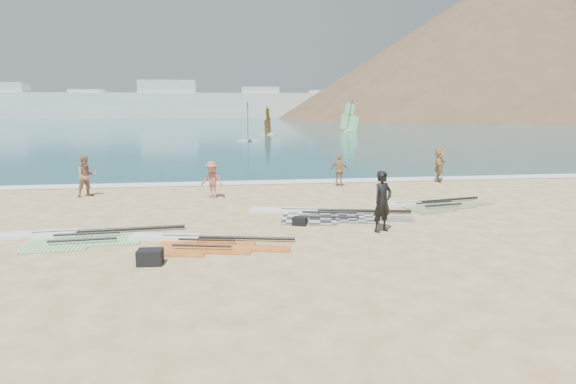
{
  "coord_description": "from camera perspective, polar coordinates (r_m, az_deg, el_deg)",
  "views": [
    {
      "loc": [
        -3.15,
        -12.63,
        4.03
      ],
      "look_at": [
        -0.85,
        4.0,
        1.0
      ],
      "focal_mm": 30.0,
      "sensor_mm": 36.0,
      "label": 1
    }
  ],
  "objects": [
    {
      "name": "beachgoer_back",
      "position": [
        24.34,
        6.13,
        2.56
      ],
      "size": [
        1.02,
        0.82,
        1.62
      ],
      "primitive_type": "imported",
      "rotation": [
        0.0,
        0.0,
        2.61
      ],
      "color": "tan",
      "rests_on": "ground"
    },
    {
      "name": "rig_red",
      "position": [
        14.51,
        -11.15,
        -5.89
      ],
      "size": [
        4.98,
        2.47,
        0.2
      ],
      "rotation": [
        0.0,
        0.0,
        -0.21
      ],
      "color": "red",
      "rests_on": "ground"
    },
    {
      "name": "headland_main",
      "position": [
        167.72,
        24.09,
        7.97
      ],
      "size": [
        143.0,
        143.0,
        45.0
      ],
      "primitive_type": "cone",
      "color": "brown",
      "rests_on": "ground"
    },
    {
      "name": "ground",
      "position": [
        13.62,
        5.89,
        -7.03
      ],
      "size": [
        300.0,
        300.0,
        0.0
      ],
      "primitive_type": "plane",
      "color": "#E1C083",
      "rests_on": "ground"
    },
    {
      "name": "windsurfer_left",
      "position": [
        55.1,
        -4.77,
        7.34
      ],
      "size": [
        2.45,
        2.97,
        4.42
      ],
      "rotation": [
        0.0,
        0.0,
        -0.04
      ],
      "color": "white",
      "rests_on": "ground"
    },
    {
      "name": "beachgoer_right",
      "position": [
        26.9,
        17.5,
        3.12
      ],
      "size": [
        1.35,
        1.74,
        1.84
      ],
      "primitive_type": "imported",
      "rotation": [
        0.0,
        0.0,
        1.03
      ],
      "color": "tan",
      "rests_on": "ground"
    },
    {
      "name": "windsurfer_right",
      "position": [
        75.51,
        7.3,
        8.14
      ],
      "size": [
        2.53,
        2.54,
        4.89
      ],
      "rotation": [
        0.0,
        0.0,
        0.86
      ],
      "color": "white",
      "rests_on": "ground"
    },
    {
      "name": "gear_bag_far",
      "position": [
        16.4,
        1.41,
        -3.48
      ],
      "size": [
        0.57,
        0.5,
        0.29
      ],
      "primitive_type": "cube",
      "rotation": [
        0.0,
        0.0,
        -0.42
      ],
      "color": "black",
      "rests_on": "ground"
    },
    {
      "name": "rig_orange",
      "position": [
        20.22,
        15.85,
        -1.52
      ],
      "size": [
        5.08,
        2.46,
        0.2
      ],
      "rotation": [
        0.0,
        0.0,
        0.2
      ],
      "color": "orange",
      "rests_on": "ground"
    },
    {
      "name": "person_wetsuit",
      "position": [
        15.7,
        11.15,
        -1.13
      ],
      "size": [
        0.86,
        0.75,
        1.98
      ],
      "primitive_type": "imported",
      "rotation": [
        0.0,
        0.0,
        0.48
      ],
      "color": "black",
      "rests_on": "ground"
    },
    {
      "name": "sea",
      "position": [
        144.72,
        -6.69,
        8.56
      ],
      "size": [
        300.0,
        240.0,
        0.06
      ],
      "primitive_type": "cube",
      "color": "#0C4358",
      "rests_on": "ground"
    },
    {
      "name": "gear_bag_near",
      "position": [
        12.92,
        -16.03,
        -7.42
      ],
      "size": [
        0.66,
        0.5,
        0.4
      ],
      "primitive_type": "cube",
      "rotation": [
        0.0,
        0.0,
        -0.07
      ],
      "color": "black",
      "rests_on": "ground"
    },
    {
      "name": "far_town",
      "position": [
        163.11,
        -12.49,
        10.15
      ],
      "size": [
        160.0,
        8.0,
        12.0
      ],
      "color": "white",
      "rests_on": "ground"
    },
    {
      "name": "windsurfer_centre",
      "position": [
        66.8,
        -2.42,
        7.81
      ],
      "size": [
        2.32,
        2.53,
        4.11
      ],
      "rotation": [
        0.0,
        0.0,
        -0.43
      ],
      "color": "white",
      "rests_on": "ground"
    },
    {
      "name": "beachgoer_mid",
      "position": [
        21.34,
        -9.0,
        1.45
      ],
      "size": [
        1.22,
        1.08,
        1.64
      ],
      "primitive_type": "imported",
      "rotation": [
        0.0,
        0.0,
        -0.56
      ],
      "color": "#B25F52",
      "rests_on": "ground"
    },
    {
      "name": "rig_grey",
      "position": [
        17.86,
        3.37,
        -2.66
      ],
      "size": [
        6.03,
        2.94,
        0.2
      ],
      "rotation": [
        0.0,
        0.0,
        -0.2
      ],
      "color": "#28272A",
      "rests_on": "ground"
    },
    {
      "name": "rig_green",
      "position": [
        16.21,
        -24.26,
        -4.91
      ],
      "size": [
        5.76,
        2.32,
        0.2
      ],
      "rotation": [
        0.0,
        0.0,
        0.07
      ],
      "color": "green",
      "rests_on": "ground"
    },
    {
      "name": "beachgoer_left",
      "position": [
        23.23,
        -22.79,
        1.73
      ],
      "size": [
        1.13,
        1.06,
        1.84
      ],
      "primitive_type": "imported",
      "rotation": [
        0.0,
        0.0,
        0.56
      ],
      "color": "#A16F56",
      "rests_on": "ground"
    },
    {
      "name": "surf_line",
      "position": [
        25.45,
        -0.67,
        1.12
      ],
      "size": [
        300.0,
        1.2,
        0.04
      ],
      "primitive_type": "cube",
      "color": "white",
      "rests_on": "ground"
    }
  ]
}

